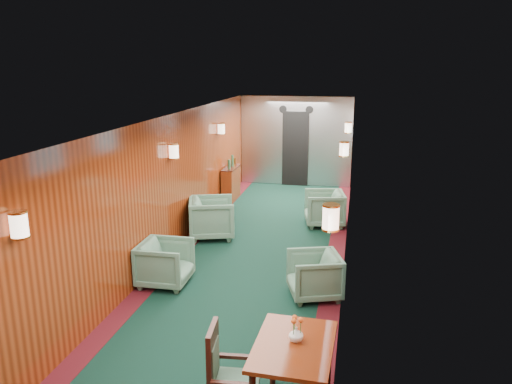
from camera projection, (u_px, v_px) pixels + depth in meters
room at (249, 170)px, 7.67m from camera, size 12.00×12.10×2.40m
bulkhead at (296, 142)px, 13.39m from camera, size 2.98×0.17×2.39m
windows_right at (347, 183)px, 7.67m from camera, size 0.02×8.60×0.80m
wall_sconces at (256, 154)px, 8.17m from camera, size 2.97×7.97×0.25m
dining_table at (294, 356)px, 4.57m from camera, size 0.74×1.04×0.76m
side_chair at (226, 372)px, 4.51m from camera, size 0.47×0.50×0.98m
credenza at (231, 183)px, 12.10m from camera, size 0.28×0.90×1.08m
flower_vase at (296, 334)px, 4.57m from camera, size 0.15×0.15×0.14m
armchair_left_near at (165, 263)px, 7.46m from camera, size 0.75×0.73×0.67m
armchair_left_far at (212, 218)px, 9.48m from camera, size 1.05×1.04×0.77m
armchair_right_near at (314, 275)px, 7.06m from camera, size 0.89×0.88×0.65m
armchair_right_far at (324, 208)px, 10.19m from camera, size 0.91×0.89×0.71m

